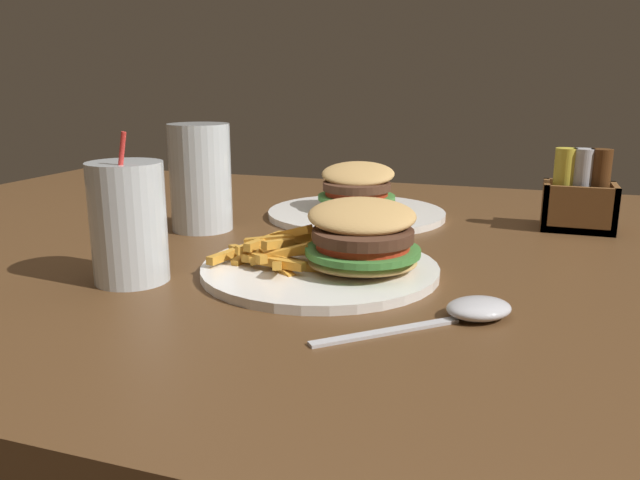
% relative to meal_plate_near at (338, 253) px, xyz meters
% --- Properties ---
extents(dining_table, '(1.69, 1.02, 0.73)m').
position_rel_meal_plate_near_xyz_m(dining_table, '(0.00, 0.14, -0.15)').
color(dining_table, brown).
rests_on(dining_table, ground_plane).
extents(meal_plate_near, '(0.26, 0.26, 0.09)m').
position_rel_meal_plate_near_xyz_m(meal_plate_near, '(0.00, 0.00, 0.00)').
color(meal_plate_near, white).
rests_on(meal_plate_near, dining_table).
extents(beer_glass, '(0.09, 0.09, 0.15)m').
position_rel_meal_plate_near_xyz_m(beer_glass, '(-0.25, 0.15, 0.04)').
color(beer_glass, silver).
rests_on(beer_glass, dining_table).
extents(juice_glass, '(0.08, 0.08, 0.16)m').
position_rel_meal_plate_near_xyz_m(juice_glass, '(-0.20, -0.09, 0.03)').
color(juice_glass, silver).
rests_on(juice_glass, dining_table).
extents(spoon, '(0.17, 0.15, 0.02)m').
position_rel_meal_plate_near_xyz_m(spoon, '(0.15, -0.08, -0.02)').
color(spoon, silver).
rests_on(spoon, dining_table).
extents(meal_plate_far, '(0.28, 0.28, 0.09)m').
position_rel_meal_plate_near_xyz_m(meal_plate_far, '(-0.06, 0.30, -0.00)').
color(meal_plate_far, white).
rests_on(meal_plate_far, dining_table).
extents(condiment_caddy, '(0.10, 0.07, 0.12)m').
position_rel_meal_plate_near_xyz_m(condiment_caddy, '(0.26, 0.32, 0.02)').
color(condiment_caddy, brown).
rests_on(condiment_caddy, dining_table).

